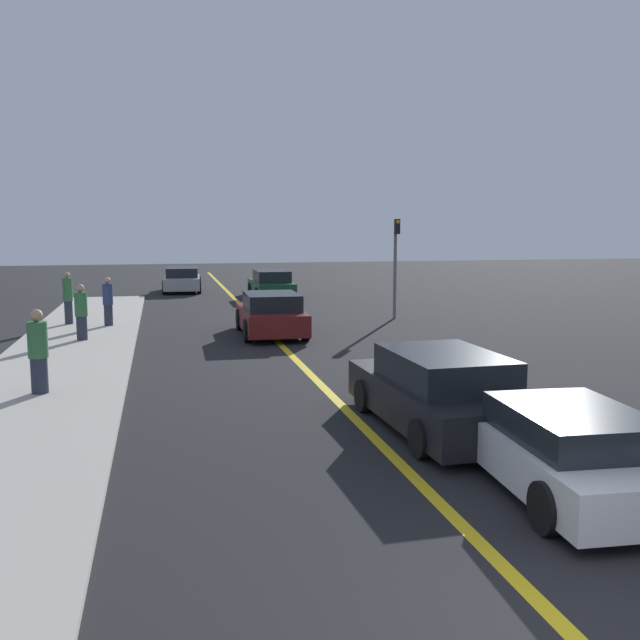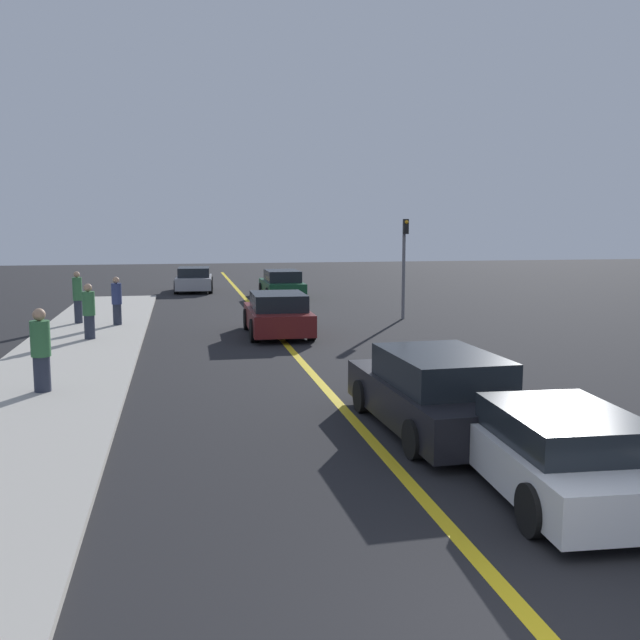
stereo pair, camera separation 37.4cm
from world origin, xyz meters
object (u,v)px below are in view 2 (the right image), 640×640
at_px(pedestrian_near_curb, 41,350).
at_px(traffic_light, 404,257).
at_px(car_parked_left_lot, 282,284).
at_px(car_far_distant, 278,314).
at_px(pedestrian_mid_group, 89,311).
at_px(pedestrian_by_sign, 78,297).
at_px(car_near_right_lane, 556,451).
at_px(car_oncoming_far, 194,280).
at_px(pedestrian_far_standing, 117,301).
at_px(car_ahead_center, 437,393).

relative_size(pedestrian_near_curb, traffic_light, 0.47).
bearing_deg(traffic_light, car_parked_left_lot, 111.07).
bearing_deg(car_far_distant, pedestrian_mid_group, -176.15).
distance_m(pedestrian_mid_group, pedestrian_by_sign, 3.77).
bearing_deg(car_near_right_lane, car_oncoming_far, 101.07).
height_order(car_parked_left_lot, pedestrian_mid_group, pedestrian_mid_group).
bearing_deg(car_far_distant, pedestrian_near_curb, -128.40).
height_order(car_far_distant, pedestrian_near_curb, pedestrian_near_curb).
bearing_deg(car_parked_left_lot, car_far_distant, -98.96).
height_order(car_far_distant, car_oncoming_far, car_far_distant).
relative_size(car_near_right_lane, car_parked_left_lot, 0.94).
xyz_separation_m(car_far_distant, pedestrian_far_standing, (-5.19, 2.68, 0.26)).
xyz_separation_m(car_far_distant, car_parked_left_lot, (1.80, 11.68, -0.03)).
xyz_separation_m(pedestrian_mid_group, pedestrian_by_sign, (-0.81, 3.68, 0.08)).
bearing_deg(traffic_light, car_oncoming_far, 120.85).
distance_m(car_far_distant, pedestrian_by_sign, 7.40).
bearing_deg(traffic_light, car_far_distant, -150.14).
bearing_deg(car_near_right_lane, car_parked_left_lot, 93.15).
distance_m(car_near_right_lane, pedestrian_by_sign, 19.44).
distance_m(car_ahead_center, pedestrian_mid_group, 12.88).
bearing_deg(car_oncoming_far, traffic_light, -56.17).
relative_size(car_parked_left_lot, pedestrian_mid_group, 2.62).
distance_m(pedestrian_mid_group, pedestrian_far_standing, 3.02).
height_order(car_far_distant, pedestrian_far_standing, pedestrian_far_standing).
distance_m(car_parked_left_lot, pedestrian_far_standing, 11.40).
relative_size(car_ahead_center, pedestrian_far_standing, 2.77).
distance_m(car_far_distant, traffic_light, 6.17).
bearing_deg(car_parked_left_lot, pedestrian_far_standing, -128.04).
xyz_separation_m(pedestrian_near_curb, pedestrian_far_standing, (0.70, 9.86, -0.03)).
relative_size(car_near_right_lane, car_oncoming_far, 1.04).
relative_size(car_oncoming_far, traffic_light, 1.06).
bearing_deg(pedestrian_by_sign, car_oncoming_far, 70.68).
distance_m(car_parked_left_lot, pedestrian_near_curb, 20.37).
height_order(car_parked_left_lot, car_oncoming_far, car_parked_left_lot).
relative_size(pedestrian_by_sign, traffic_light, 0.48).
bearing_deg(pedestrian_by_sign, car_far_distant, -27.33).
distance_m(car_parked_left_lot, pedestrian_by_sign, 11.78).
xyz_separation_m(car_near_right_lane, car_oncoming_far, (-4.09, 29.66, 0.05)).
height_order(car_far_distant, traffic_light, traffic_light).
bearing_deg(car_near_right_lane, car_far_distant, 100.33).
bearing_deg(pedestrian_near_curb, car_parked_left_lot, 67.81).
relative_size(car_far_distant, pedestrian_mid_group, 2.53).
height_order(pedestrian_far_standing, pedestrian_by_sign, pedestrian_by_sign).
height_order(car_near_right_lane, pedestrian_mid_group, pedestrian_mid_group).
height_order(car_ahead_center, pedestrian_by_sign, pedestrian_by_sign).
relative_size(pedestrian_mid_group, pedestrian_by_sign, 0.93).
bearing_deg(pedestrian_by_sign, pedestrian_far_standing, -27.52).
distance_m(car_ahead_center, traffic_light, 14.68).
bearing_deg(car_near_right_lane, car_ahead_center, 102.81).
distance_m(car_near_right_lane, pedestrian_far_standing, 18.23).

